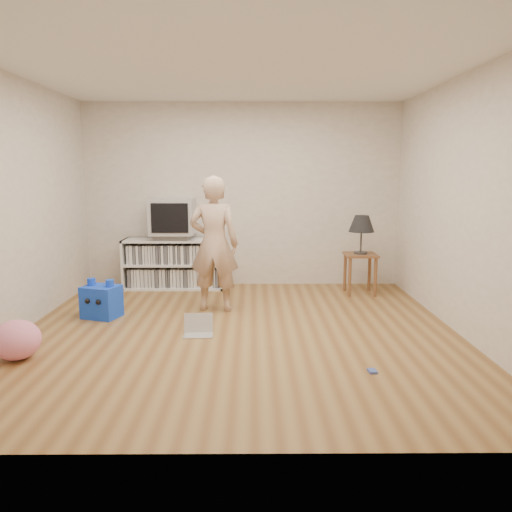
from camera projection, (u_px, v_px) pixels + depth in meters
The scene contains 13 objects.
ground at pixel (239, 332), 5.15m from camera, with size 4.50×4.50×0.00m, color brown.
walls at pixel (238, 206), 4.93m from camera, with size 4.52×4.52×2.60m.
ceiling at pixel (237, 68), 4.71m from camera, with size 4.50×4.50×0.01m, color white.
media_unit at pixel (174, 263), 7.09m from camera, with size 1.40×0.45×0.70m.
dvd_deck at pixel (173, 237), 7.01m from camera, with size 0.45×0.35×0.07m, color gray.
crt_tv at pixel (173, 216), 6.96m from camera, with size 0.60×0.53×0.50m.
side_table at pixel (360, 263), 6.71m from camera, with size 0.42×0.42×0.55m.
table_lamp at pixel (362, 225), 6.63m from camera, with size 0.34×0.34×0.52m.
person at pixel (214, 244), 5.85m from camera, with size 0.58×0.38×1.59m, color #CCA68B.
laptop at pixel (198, 329), 5.07m from camera, with size 0.31×0.25×0.20m.
playing_cards at pixel (372, 371), 4.12m from camera, with size 0.07×0.09×0.02m, color #4257B0.
plush_blue at pixel (101, 301), 5.65m from camera, with size 0.46×0.41×0.44m.
plush_pink at pixel (16, 340), 4.38m from camera, with size 0.41×0.41×0.35m, color pink.
Camera 1 is at (0.14, -4.94, 1.63)m, focal length 35.00 mm.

